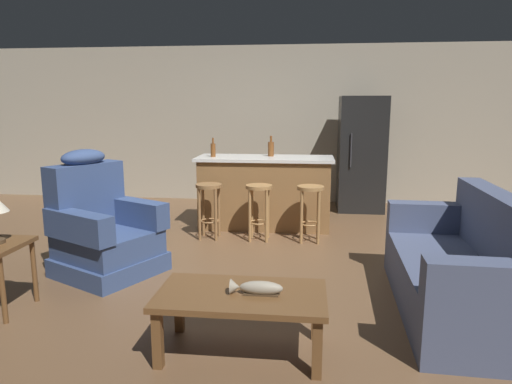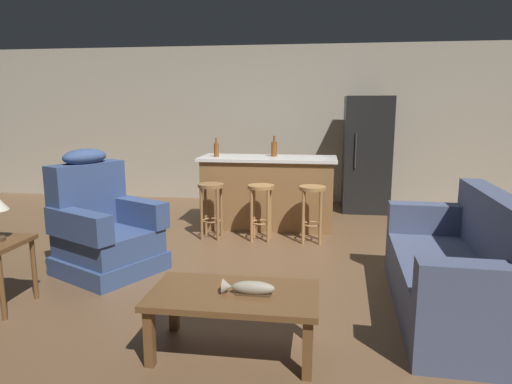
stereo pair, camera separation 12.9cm
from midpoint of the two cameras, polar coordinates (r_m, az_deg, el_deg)
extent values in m
plane|color=brown|center=(4.94, 0.39, -8.36)|extent=(12.00, 12.00, 0.00)
cube|color=#A89E89|center=(7.78, 3.54, 8.38)|extent=(12.00, 0.05, 2.60)
cube|color=brown|center=(3.04, -1.57, -12.78)|extent=(1.10, 0.60, 0.04)
cube|color=brown|center=(3.04, -11.94, -17.42)|extent=(0.06, 0.06, 0.38)
cube|color=brown|center=(2.88, 7.80, -18.94)|extent=(0.06, 0.06, 0.38)
cube|color=brown|center=(3.45, -9.15, -13.80)|extent=(0.06, 0.06, 0.38)
cube|color=brown|center=(3.31, 7.87, -14.84)|extent=(0.06, 0.06, 0.38)
cube|color=#4C3823|center=(3.00, 0.91, -12.59)|extent=(0.22, 0.07, 0.01)
ellipsoid|color=#9E937F|center=(2.98, 0.91, -11.90)|extent=(0.28, 0.09, 0.09)
cone|color=#9E937F|center=(3.01, -2.37, -11.72)|extent=(0.06, 0.10, 0.10)
cube|color=#4C5675|center=(4.03, 24.03, -12.31)|extent=(0.92, 1.94, 0.20)
cube|color=#4C5675|center=(3.95, 24.26, -9.50)|extent=(0.92, 1.94, 0.22)
cube|color=#4C5675|center=(3.94, 29.21, -4.37)|extent=(0.29, 1.91, 0.52)
cube|color=#4C5675|center=(3.10, 28.25, -10.43)|extent=(0.85, 0.24, 0.28)
cube|color=#4C5675|center=(4.68, 22.12, -3.09)|extent=(0.85, 0.24, 0.28)
cube|color=#384C7A|center=(4.75, -17.00, -8.48)|extent=(1.13, 1.13, 0.18)
cube|color=#384C7A|center=(4.68, -17.14, -6.05)|extent=(1.06, 1.04, 0.24)
cube|color=#384C7A|center=(4.82, -19.61, -0.35)|extent=(0.56, 0.78, 0.64)
ellipsoid|color=#384C7A|center=(4.77, -19.89, 4.14)|extent=(0.45, 0.53, 0.16)
cube|color=#384C7A|center=(4.81, -14.05, -2.39)|extent=(0.79, 0.53, 0.26)
cube|color=#384C7A|center=(4.42, -20.55, -3.89)|extent=(0.79, 0.53, 0.26)
cylinder|color=brown|center=(3.98, -28.39, -10.46)|extent=(0.04, 0.04, 0.52)
cylinder|color=brown|center=(4.29, -25.21, -8.71)|extent=(0.04, 0.04, 0.52)
cube|color=olive|center=(6.12, 2.10, -0.21)|extent=(1.71, 0.63, 0.91)
cube|color=silver|center=(6.04, 2.13, 4.21)|extent=(1.80, 0.70, 0.04)
cylinder|color=olive|center=(5.57, -4.99, 0.82)|extent=(0.32, 0.32, 0.04)
torus|color=olive|center=(5.66, -4.92, -3.57)|extent=(0.23, 0.23, 0.02)
cylinder|color=olive|center=(5.57, -6.17, -2.78)|extent=(0.04, 0.04, 0.64)
cylinder|color=olive|center=(5.52, -4.15, -2.86)|extent=(0.04, 0.04, 0.64)
cylinder|color=olive|center=(5.76, -5.68, -2.33)|extent=(0.04, 0.04, 0.64)
cylinder|color=olive|center=(5.71, -3.73, -2.40)|extent=(0.04, 0.04, 0.64)
cylinder|color=#A87A47|center=(5.46, 1.30, 0.66)|extent=(0.32, 0.32, 0.04)
torus|color=#A87A47|center=(5.56, 1.28, -3.81)|extent=(0.23, 0.23, 0.02)
cylinder|color=#A87A47|center=(5.45, 0.12, -3.01)|extent=(0.04, 0.04, 0.64)
cylinder|color=#A87A47|center=(5.43, 2.21, -3.08)|extent=(0.04, 0.04, 0.64)
cylinder|color=#A87A47|center=(5.64, 0.40, -2.54)|extent=(0.04, 0.04, 0.64)
cylinder|color=#A87A47|center=(5.62, 2.42, -2.60)|extent=(0.04, 0.04, 0.64)
cylinder|color=#A87A47|center=(5.43, 7.76, 0.50)|extent=(0.32, 0.32, 0.04)
torus|color=#A87A47|center=(5.52, 7.65, -4.00)|extent=(0.23, 0.23, 0.02)
cylinder|color=#A87A47|center=(5.40, 6.60, -3.21)|extent=(0.04, 0.04, 0.64)
cylinder|color=#A87A47|center=(5.40, 8.72, -3.27)|extent=(0.04, 0.04, 0.64)
cylinder|color=#A87A47|center=(5.60, 6.66, -2.72)|extent=(0.04, 0.04, 0.64)
cylinder|color=#A87A47|center=(5.59, 8.71, -2.78)|extent=(0.04, 0.04, 0.64)
cube|color=black|center=(7.25, 14.15, 4.58)|extent=(0.70, 0.66, 1.76)
cylinder|color=#333338|center=(6.88, 12.88, 5.06)|extent=(0.02, 0.02, 0.50)
cylinder|color=brown|center=(6.07, -4.38, 5.24)|extent=(0.07, 0.07, 0.18)
cylinder|color=brown|center=(6.06, -4.39, 6.43)|extent=(0.02, 0.02, 0.08)
cylinder|color=brown|center=(6.12, 2.89, 5.37)|extent=(0.08, 0.08, 0.19)
cylinder|color=brown|center=(6.10, 2.90, 6.64)|extent=(0.03, 0.03, 0.08)
camera|label=1|loc=(0.06, -89.20, 0.15)|focal=32.00mm
camera|label=2|loc=(0.06, 90.80, -0.15)|focal=32.00mm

